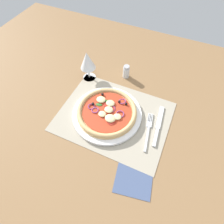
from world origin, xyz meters
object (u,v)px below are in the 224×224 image
Objects in this scene: pizza at (107,111)px; napkin at (134,180)px; knife at (158,125)px; pepper_shaker at (126,72)px; plate at (107,114)px; wine_glass at (87,61)px; fork at (148,129)px.

napkin is at bearing -46.40° from pizza.
knife is 31.41cm from pepper_shaker.
plate is 26.45cm from wine_glass.
wine_glass is (-17.82, 17.26, 7.29)cm from pizza.
fork is (18.41, 0.21, -2.32)cm from pizza.
plate reaches higher than knife.
pizza reaches higher than fork.
wine_glass is at bearing 135.79° from plate.
pizza is at bearing 94.47° from knife.
pepper_shaker is (16.48, 8.01, -6.97)cm from wine_glass.
napkin is at bearing -46.29° from plate.
napkin is (37.66, -38.09, -10.05)cm from wine_glass.
pizza is 25.31cm from pepper_shaker.
pizza is 1.70× the size of wine_glass.
napkin is (19.83, -20.83, -2.76)cm from pizza.
wine_glass is at bearing 134.68° from napkin.
wine_glass is 19.61cm from pepper_shaker.
fork reaches higher than napkin.
fork is at bearing -25.20° from wine_glass.
knife is (21.54, 3.91, -2.28)cm from pizza.
plate is at bearing -110.70° from pizza.
wine_glass is 54.49cm from napkin.
napkin is 50.82cm from pepper_shaker.
plate is 4.40× the size of pepper_shaker.
plate is at bearing -87.01° from pepper_shaker.
pizza is 3.77× the size of pepper_shaker.
plate is 28.75cm from napkin.
pizza is at bearing 80.92° from fork.
pepper_shaker is (-22.89, 21.36, 2.60)cm from knife.
plate is 1.98× the size of wine_glass.
napkin is at bearing 170.23° from knife.
pizza is 18.56cm from fork.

